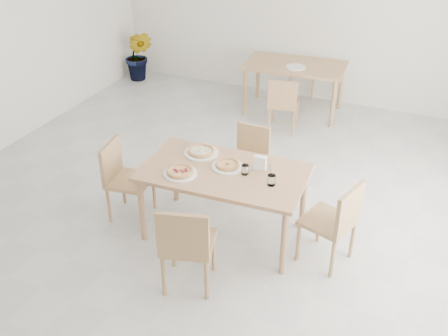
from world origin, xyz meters
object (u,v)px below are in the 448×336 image
at_px(chair_south, 186,243).
at_px(plate_empty, 296,67).
at_px(chair_west, 122,174).
at_px(chair_back_s, 283,102).
at_px(plate_margherita, 228,167).
at_px(tumbler_b, 271,180).
at_px(tumbler_a, 245,170).
at_px(chair_east, 336,219).
at_px(chair_north, 250,155).
at_px(pizza_mushroom, 201,151).
at_px(potted_plant, 139,56).
at_px(second_table, 295,70).
at_px(napkin_holder, 260,163).
at_px(pizza_margherita, 228,165).
at_px(pizza_pepperoni, 180,171).
at_px(plate_pepperoni, 180,174).
at_px(chair_back_n, 302,65).
at_px(main_table, 224,177).
at_px(plate_mushroom, 201,153).

xyz_separation_m(chair_south, plate_empty, (-0.24, 3.93, 0.24)).
distance_m(chair_west, chair_back_s, 2.73).
bearing_deg(plate_margherita, tumbler_b, -14.65).
bearing_deg(tumbler_a, chair_east, -1.95).
xyz_separation_m(chair_north, pizza_mushroom, (-0.28, -0.66, 0.32)).
distance_m(chair_north, plate_empty, 2.21).
relative_size(tumbler_a, plate_empty, 0.34).
bearing_deg(potted_plant, second_table, -4.24).
height_order(napkin_holder, potted_plant, napkin_holder).
xyz_separation_m(chair_east, plate_margherita, (-1.12, 0.08, 0.25)).
xyz_separation_m(napkin_holder, second_table, (-0.57, 3.04, -0.16)).
xyz_separation_m(pizza_margherita, tumbler_a, (0.20, -0.05, 0.02)).
relative_size(napkin_holder, second_table, 0.10).
xyz_separation_m(pizza_mushroom, chair_back_s, (0.16, 2.23, -0.32)).
bearing_deg(tumbler_b, chair_south, -119.98).
relative_size(chair_east, pizza_pepperoni, 2.66).
xyz_separation_m(pizza_margherita, chair_back_s, (-0.19, 2.38, -0.32)).
xyz_separation_m(chair_west, plate_pepperoni, (0.76, -0.12, 0.26)).
distance_m(tumbler_b, chair_back_n, 4.07).
relative_size(pizza_pepperoni, chair_back_n, 0.39).
bearing_deg(tumbler_a, chair_back_n, 98.13).
height_order(chair_east, plate_margherita, chair_east).
bearing_deg(chair_back_n, chair_south, -104.23).
height_order(chair_east, napkin_holder, napkin_holder).
height_order(napkin_holder, chair_back_s, napkin_holder).
bearing_deg(plate_empty, pizza_margherita, -85.86).
bearing_deg(plate_margherita, napkin_holder, 15.45).
bearing_deg(chair_east, tumbler_a, -75.13).
relative_size(tumbler_a, potted_plant, 0.11).
relative_size(chair_north, chair_west, 0.93).
bearing_deg(pizza_pepperoni, chair_south, -59.18).
xyz_separation_m(main_table, second_table, (-0.26, 3.19, -0.01)).
height_order(plate_pepperoni, second_table, plate_pepperoni).
xyz_separation_m(plate_mushroom, plate_empty, (0.14, 2.84, 0.00)).
height_order(main_table, pizza_mushroom, pizza_mushroom).
distance_m(main_table, pizza_mushroom, 0.42).
xyz_separation_m(plate_pepperoni, pizza_mushroom, (0.01, 0.44, 0.02)).
bearing_deg(pizza_margherita, chair_north, 95.15).
height_order(pizza_margherita, pizza_mushroom, same).
distance_m(napkin_holder, plate_empty, 2.94).
bearing_deg(main_table, pizza_pepperoni, -149.89).
bearing_deg(chair_west, second_table, -22.94).
bearing_deg(plate_pepperoni, chair_west, 171.30).
bearing_deg(chair_north, chair_west, -134.78).
distance_m(chair_north, potted_plant, 3.94).
distance_m(chair_east, tumbler_a, 0.96).
height_order(plate_margherita, pizza_margherita, pizza_margherita).
bearing_deg(chair_back_n, main_table, -103.66).
bearing_deg(pizza_margherita, pizza_mushroom, 158.09).
bearing_deg(tumbler_a, main_table, -173.13).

